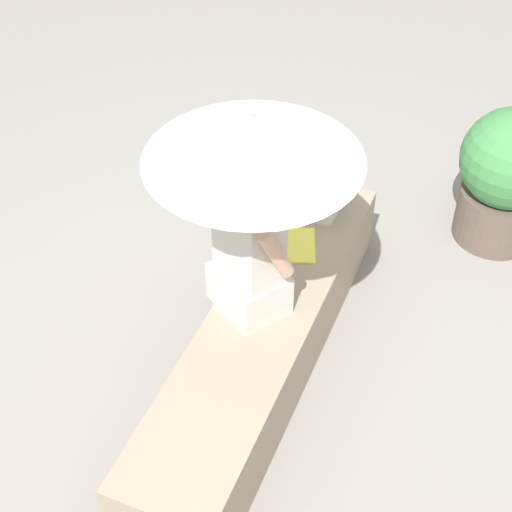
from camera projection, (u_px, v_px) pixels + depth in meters
name	position (u px, v px, depth m)	size (l,w,h in m)	color
ground_plane	(262.00, 370.00, 4.07)	(14.00, 14.00, 0.00)	gray
stone_bench	(262.00, 343.00, 3.92)	(2.29, 0.49, 0.42)	gray
person_seated	(249.00, 245.00, 3.57)	(0.42, 0.50, 0.90)	beige
parasol	(253.00, 138.00, 3.11)	(0.93, 0.93, 1.14)	#B7B7BC
handbag_black	(325.00, 188.00, 4.23)	(0.21, 0.16, 0.36)	silver
magazine	(296.00, 245.00, 4.14)	(0.28, 0.20, 0.01)	#EAE04C
planter_near	(508.00, 175.00, 4.56)	(0.60, 0.60, 0.87)	brown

